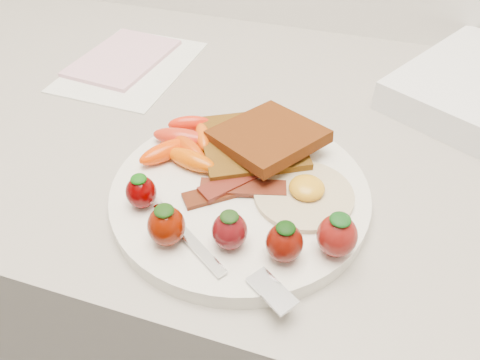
% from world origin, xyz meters
% --- Properties ---
extents(counter, '(2.00, 0.60, 0.90)m').
position_xyz_m(counter, '(0.00, 1.70, 0.45)').
color(counter, gray).
rests_on(counter, ground).
extents(plate, '(0.27, 0.27, 0.02)m').
position_xyz_m(plate, '(0.03, 1.56, 0.91)').
color(plate, white).
rests_on(plate, counter).
extents(toast_lower, '(0.15, 0.15, 0.01)m').
position_xyz_m(toast_lower, '(0.02, 1.63, 0.93)').
color(toast_lower, '#3B1D07').
rests_on(toast_lower, plate).
extents(toast_upper, '(0.14, 0.14, 0.02)m').
position_xyz_m(toast_upper, '(0.04, 1.63, 0.94)').
color(toast_upper, '#381C06').
rests_on(toast_upper, toast_lower).
extents(fried_egg, '(0.12, 0.12, 0.02)m').
position_xyz_m(fried_egg, '(0.09, 1.57, 0.92)').
color(fried_egg, silver).
rests_on(fried_egg, plate).
extents(bacon_strips, '(0.10, 0.10, 0.01)m').
position_xyz_m(bacon_strips, '(0.02, 1.56, 0.92)').
color(bacon_strips, black).
rests_on(bacon_strips, plate).
extents(baby_carrots, '(0.09, 0.11, 0.02)m').
position_xyz_m(baby_carrots, '(-0.05, 1.60, 0.93)').
color(baby_carrots, red).
rests_on(baby_carrots, plate).
extents(strawberries, '(0.22, 0.07, 0.04)m').
position_xyz_m(strawberries, '(0.05, 1.49, 0.94)').
color(strawberries, '#4D0000').
rests_on(strawberries, plate).
extents(fork, '(0.16, 0.09, 0.00)m').
position_xyz_m(fork, '(0.04, 1.46, 0.92)').
color(fork, silver).
rests_on(fork, plate).
extents(paper_sheet, '(0.17, 0.22, 0.00)m').
position_xyz_m(paper_sheet, '(-0.22, 1.79, 0.90)').
color(paper_sheet, white).
rests_on(paper_sheet, counter).
extents(notepad, '(0.13, 0.18, 0.01)m').
position_xyz_m(notepad, '(-0.24, 1.80, 0.91)').
color(notepad, '#E2A8B9').
rests_on(notepad, paper_sheet).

